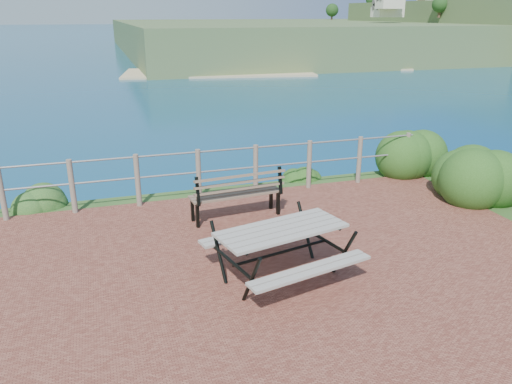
% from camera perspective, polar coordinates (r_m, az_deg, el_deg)
% --- Properties ---
extents(ground, '(10.00, 7.00, 0.12)m').
position_cam_1_polar(ground, '(6.86, -0.85, -10.40)').
color(ground, brown).
rests_on(ground, ground).
extents(ocean, '(1200.00, 1200.00, 0.00)m').
position_cam_1_polar(ocean, '(205.72, -17.85, 17.92)').
color(ocean, '#145878').
rests_on(ocean, ground).
extents(safety_railing, '(9.40, 0.10, 1.00)m').
position_cam_1_polar(safety_railing, '(9.63, -6.58, 2.28)').
color(safety_railing, '#6B5B4C').
rests_on(safety_railing, ground).
extents(distant_bay, '(290.00, 232.36, 24.00)m').
position_cam_1_polar(distant_bay, '(271.93, 23.68, 17.16)').
color(distant_bay, '#3E5A2D').
rests_on(distant_bay, ground).
extents(picnic_table, '(1.85, 1.48, 0.73)m').
position_cam_1_polar(picnic_table, '(6.77, 2.91, -6.35)').
color(picnic_table, gray).
rests_on(picnic_table, ground).
extents(park_bench, '(1.65, 0.56, 0.92)m').
position_cam_1_polar(park_bench, '(8.68, -2.34, 0.63)').
color(park_bench, brown).
rests_on(park_bench, ground).
extents(shrub_right_front, '(1.30, 1.30, 1.85)m').
position_cam_1_polar(shrub_right_front, '(10.71, 23.67, -0.74)').
color(shrub_right_front, '#214716').
rests_on(shrub_right_front, ground).
extents(shrub_right_edge, '(1.24, 1.24, 1.77)m').
position_cam_1_polar(shrub_right_edge, '(11.88, 16.97, 2.02)').
color(shrub_right_edge, '#214716').
rests_on(shrub_right_edge, ground).
extents(shrub_lip_west, '(0.85, 0.85, 0.63)m').
position_cam_1_polar(shrub_lip_west, '(10.42, -23.43, -1.25)').
color(shrub_lip_west, '#1D4E1D').
rests_on(shrub_lip_west, ground).
extents(shrub_lip_east, '(0.84, 0.84, 0.61)m').
position_cam_1_polar(shrub_lip_east, '(11.11, 5.06, 1.61)').
color(shrub_lip_east, '#214716').
rests_on(shrub_lip_east, ground).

